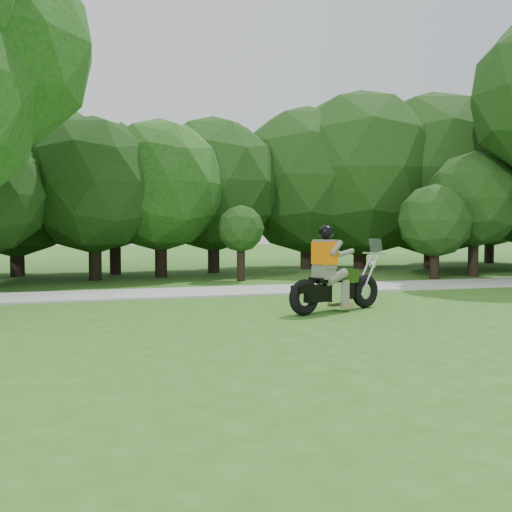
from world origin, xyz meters
TOP-DOWN VIEW (x-y plane):
  - ground at (0.00, 0.00)m, footprint 100.00×100.00m
  - walkway at (0.00, 8.00)m, footprint 60.00×2.20m
  - tree_line at (1.35, 14.63)m, footprint 39.94×11.26m
  - chopper_motorcycle at (-1.35, 3.69)m, footprint 2.59×1.37m

SIDE VIEW (x-z plane):
  - ground at x=0.00m, z-range 0.00..0.00m
  - walkway at x=0.00m, z-range 0.00..0.06m
  - chopper_motorcycle at x=-1.35m, z-range -0.25..1.65m
  - tree_line at x=1.35m, z-range -0.20..7.64m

